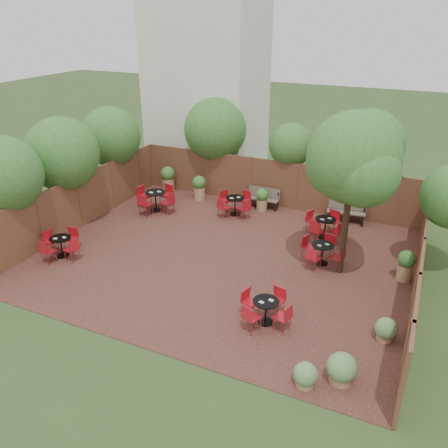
% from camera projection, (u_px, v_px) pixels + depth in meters
% --- Properties ---
extents(ground, '(80.00, 80.00, 0.00)m').
position_uv_depth(ground, '(224.00, 258.00, 15.50)').
color(ground, '#354F23').
rests_on(ground, ground).
extents(courtyard_paving, '(12.00, 10.00, 0.02)m').
position_uv_depth(courtyard_paving, '(224.00, 257.00, 15.50)').
color(courtyard_paving, '#331A14').
rests_on(courtyard_paving, ground).
extents(fence_back, '(12.00, 0.08, 2.00)m').
position_uv_depth(fence_back, '(273.00, 183.00, 19.20)').
color(fence_back, '#512E1E').
rests_on(fence_back, ground).
extents(fence_left, '(0.08, 10.00, 2.00)m').
position_uv_depth(fence_left, '(79.00, 202.00, 17.32)').
color(fence_left, '#512E1E').
rests_on(fence_left, ground).
extents(fence_right, '(0.08, 10.00, 2.00)m').
position_uv_depth(fence_right, '(418.00, 270.00, 12.83)').
color(fence_right, '#512E1E').
rests_on(fence_right, ground).
extents(neighbour_building, '(5.00, 4.00, 8.00)m').
position_uv_depth(neighbour_building, '(207.00, 92.00, 22.08)').
color(neighbour_building, silver).
rests_on(neighbour_building, ground).
extents(overhang_foliage, '(15.55, 10.98, 2.80)m').
position_uv_depth(overhang_foliage, '(193.00, 149.00, 17.55)').
color(overhang_foliage, '#306A22').
rests_on(overhang_foliage, ground).
extents(courtyard_tree, '(2.82, 2.72, 5.10)m').
position_uv_depth(courtyard_tree, '(353.00, 163.00, 13.13)').
color(courtyard_tree, black).
rests_on(courtyard_tree, courtyard_paving).
extents(park_bench_left, '(1.37, 0.47, 0.84)m').
position_uv_depth(park_bench_left, '(263.00, 198.00, 19.22)').
color(park_bench_left, brown).
rests_on(park_bench_left, courtyard_paving).
extents(park_bench_right, '(1.51, 0.66, 0.90)m').
position_uv_depth(park_bench_right, '(347.00, 210.00, 17.91)').
color(park_bench_right, brown).
rests_on(park_bench_right, courtyard_paving).
extents(bistro_tables, '(9.56, 7.71, 0.95)m').
position_uv_depth(bistro_tables, '(221.00, 229.00, 16.44)').
color(bistro_tables, black).
rests_on(bistro_tables, courtyard_paving).
extents(planters, '(11.10, 4.13, 1.18)m').
position_uv_depth(planters, '(231.00, 198.00, 18.82)').
color(planters, '#9C784E').
rests_on(planters, courtyard_paving).
extents(low_shrubs, '(1.98, 2.93, 0.74)m').
position_uv_depth(low_shrubs, '(346.00, 359.00, 10.53)').
color(low_shrubs, '#9C784E').
rests_on(low_shrubs, courtyard_paving).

